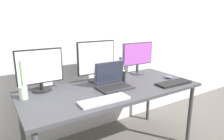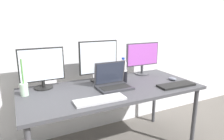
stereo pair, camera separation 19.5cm
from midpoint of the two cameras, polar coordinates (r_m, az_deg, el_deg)
name	(u,v)px [view 2 (the right image)]	position (r m, az deg, el deg)	size (l,w,h in m)	color
wall_back	(90,28)	(2.42, -4.03, 11.83)	(7.00, 0.08, 2.60)	silver
work_desk	(112,93)	(2.02, 2.78, -6.58)	(1.76, 0.80, 0.74)	#424247
monitor_left	(42,67)	(2.01, -16.80, 0.68)	(0.43, 0.18, 0.40)	black
monitor_center	(99,60)	(2.16, -1.30, 2.95)	(0.43, 0.18, 0.44)	black
monitor_right	(143,57)	(2.48, 10.96, 3.75)	(0.45, 0.17, 0.39)	#38383D
laptop_silver	(113,82)	(1.98, 3.00, -3.43)	(0.33, 0.24, 0.25)	#2D2D33
keyboard_main	(176,85)	(2.17, 20.37, -4.10)	(0.40, 0.15, 0.02)	black
keyboard_aux	(100,100)	(1.67, -0.06, -8.62)	(0.44, 0.14, 0.02)	#B2B2B7
mouse_by_keyboard	(172,79)	(2.36, 19.16, -2.42)	(0.06, 0.10, 0.03)	slate
water_bottle	(123,70)	(2.24, 5.66, 0.10)	(0.08, 0.08, 0.25)	silver
soda_can_near_keyboard	(124,76)	(2.16, 6.10, -1.89)	(0.07, 0.07, 0.13)	black
bamboo_vase	(24,88)	(1.90, -21.20, -4.94)	(0.07, 0.07, 0.33)	#B2D1B7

